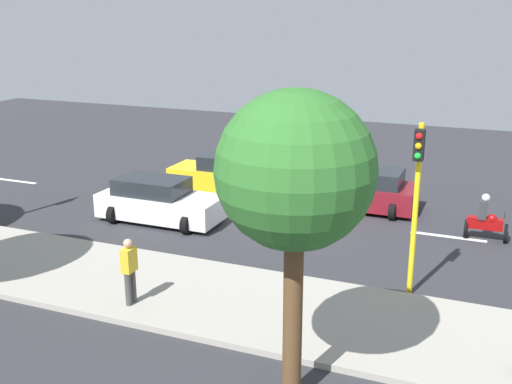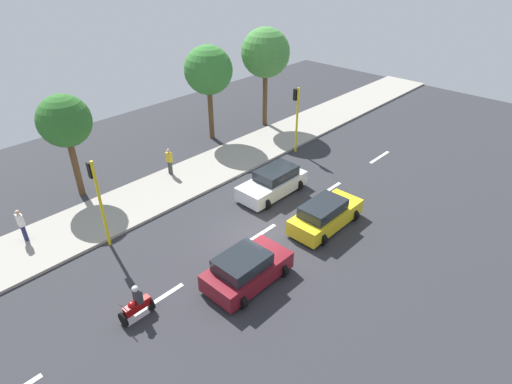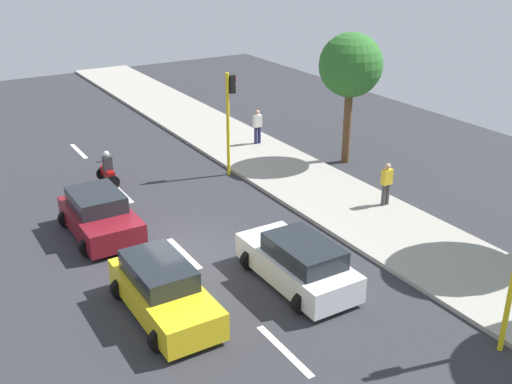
% 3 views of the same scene
% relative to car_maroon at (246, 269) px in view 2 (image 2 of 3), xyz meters
% --- Properties ---
extents(ground_plane, '(40.00, 60.00, 0.10)m').
position_rel_car_maroon_xyz_m(ground_plane, '(1.88, -2.81, -0.76)').
color(ground_plane, '#2D2D33').
extents(sidewalk, '(4.00, 60.00, 0.15)m').
position_rel_car_maroon_xyz_m(sidewalk, '(8.88, -2.81, -0.64)').
color(sidewalk, '#9E998E').
rests_on(sidewalk, ground).
extents(lane_stripe_far_north, '(0.20, 2.40, 0.01)m').
position_rel_car_maroon_xyz_m(lane_stripe_far_north, '(1.88, -14.81, -0.70)').
color(lane_stripe_far_north, white).
rests_on(lane_stripe_far_north, ground).
extents(lane_stripe_north, '(0.20, 2.40, 0.01)m').
position_rel_car_maroon_xyz_m(lane_stripe_north, '(1.88, -8.81, -0.70)').
color(lane_stripe_north, white).
rests_on(lane_stripe_north, ground).
extents(lane_stripe_mid, '(0.20, 2.40, 0.01)m').
position_rel_car_maroon_xyz_m(lane_stripe_mid, '(1.88, -2.81, -0.70)').
color(lane_stripe_mid, white).
rests_on(lane_stripe_mid, ground).
extents(lane_stripe_south, '(0.20, 2.40, 0.01)m').
position_rel_car_maroon_xyz_m(lane_stripe_south, '(1.88, 3.19, -0.70)').
color(lane_stripe_south, white).
rests_on(lane_stripe_south, ground).
extents(car_maroon, '(2.34, 3.85, 1.52)m').
position_rel_car_maroon_xyz_m(car_maroon, '(0.00, 0.00, 0.00)').
color(car_maroon, maroon).
rests_on(car_maroon, ground).
extents(car_white, '(2.21, 4.30, 1.52)m').
position_rel_car_maroon_xyz_m(car_white, '(4.04, -6.30, 0.00)').
color(car_white, white).
rests_on(car_white, ground).
extents(car_yellow_cab, '(2.14, 4.29, 1.52)m').
position_rel_car_maroon_xyz_m(car_yellow_cab, '(-0.05, -5.65, -0.00)').
color(car_yellow_cab, yellow).
rests_on(car_yellow_cab, ground).
extents(motorcycle, '(0.60, 1.30, 1.53)m').
position_rel_car_maroon_xyz_m(motorcycle, '(1.72, 4.28, -0.07)').
color(motorcycle, black).
rests_on(motorcycle, ground).
extents(pedestrian_near_signal, '(0.40, 0.24, 1.69)m').
position_rel_car_maroon_xyz_m(pedestrian_near_signal, '(10.05, -3.53, 0.35)').
color(pedestrian_near_signal, '#3F3F3F').
rests_on(pedestrian_near_signal, sidewalk).
extents(pedestrian_by_tree, '(0.40, 0.24, 1.69)m').
position_rel_car_maroon_xyz_m(pedestrian_by_tree, '(9.73, 5.34, 0.35)').
color(pedestrian_by_tree, '#1E1E4C').
rests_on(pedestrian_by_tree, sidewalk).
extents(traffic_light_corner, '(0.49, 0.24, 4.50)m').
position_rel_car_maroon_xyz_m(traffic_light_corner, '(6.73, 2.69, 2.22)').
color(traffic_light_corner, yellow).
rests_on(traffic_light_corner, ground).
extents(traffic_light_midblock, '(0.49, 0.24, 4.50)m').
position_rel_car_maroon_xyz_m(traffic_light_midblock, '(6.73, -11.63, 2.22)').
color(traffic_light_midblock, yellow).
rests_on(traffic_light_midblock, ground).
extents(street_tree_center, '(2.81, 2.81, 5.90)m').
position_rel_car_maroon_xyz_m(street_tree_center, '(12.03, 1.32, 3.73)').
color(street_tree_center, brown).
rests_on(street_tree_center, ground).
extents(street_tree_south, '(3.34, 3.34, 6.68)m').
position_rel_car_maroon_xyz_m(street_tree_south, '(12.60, -9.21, 4.26)').
color(street_tree_south, brown).
rests_on(street_tree_south, ground).
extents(street_tree_north, '(3.59, 3.59, 7.37)m').
position_rel_car_maroon_xyz_m(street_tree_north, '(11.50, -13.80, 4.83)').
color(street_tree_north, brown).
rests_on(street_tree_north, ground).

